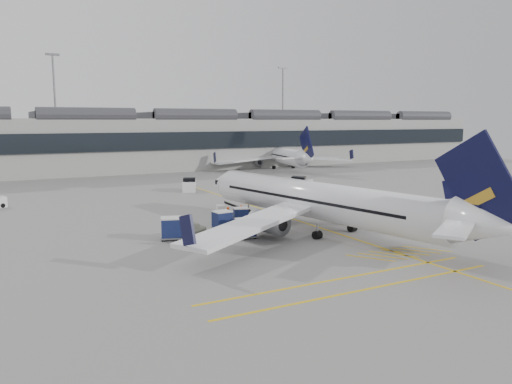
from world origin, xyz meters
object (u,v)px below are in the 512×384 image
baggage_cart_a (241,215)px  ramp_agent_b (255,222)px  airliner_main (322,202)px  pushback_tug (191,231)px  ramp_agent_a (228,215)px  belt_loader (230,213)px

baggage_cart_a → ramp_agent_b: ramp_agent_b is taller
ramp_agent_b → airliner_main: bearing=147.5°
baggage_cart_a → pushback_tug: (-6.83, -3.57, -0.31)m
airliner_main → ramp_agent_a: (-6.27, 7.81, -2.07)m
airliner_main → pushback_tug: size_ratio=14.72×
ramp_agent_b → pushback_tug: 6.40m
pushback_tug → ramp_agent_a: bearing=27.3°
ramp_agent_b → pushback_tug: bearing=-5.1°
pushback_tug → baggage_cart_a: bearing=19.0°
airliner_main → belt_loader: bearing=104.9°
pushback_tug → airliner_main: bearing=-25.9°
ramp_agent_a → pushback_tug: 6.99m
airliner_main → baggage_cart_a: size_ratio=19.70×
ramp_agent_a → pushback_tug: ramp_agent_a is taller
ramp_agent_b → pushback_tug: size_ratio=0.69×
baggage_cart_a → pushback_tug: size_ratio=0.75×
airliner_main → belt_loader: size_ratio=8.02×
airliner_main → pushback_tug: bearing=152.4°
belt_loader → ramp_agent_a: 3.00m
pushback_tug → belt_loader: bearing=35.2°
ramp_agent_a → ramp_agent_b: ramp_agent_a is taller
belt_loader → airliner_main: bearing=-47.2°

